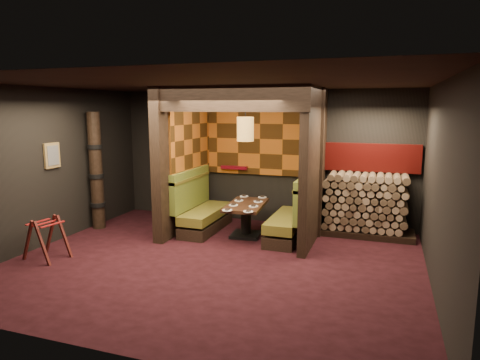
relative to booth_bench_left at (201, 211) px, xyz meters
name	(u,v)px	position (x,y,z in m)	size (l,w,h in m)	color
floor	(214,263)	(0.96, -1.65, -0.41)	(6.50, 5.50, 0.02)	black
ceiling	(212,82)	(0.96, -1.65, 2.46)	(6.50, 5.50, 0.02)	black
wall_back	(262,157)	(0.96, 1.11, 1.02)	(6.50, 0.02, 2.85)	black
wall_front	(103,218)	(0.96, -4.41, 1.02)	(6.50, 0.02, 2.85)	black
wall_left	(47,167)	(-2.30, -1.65, 1.02)	(0.02, 5.50, 2.85)	black
wall_right	(441,189)	(4.22, -1.65, 1.02)	(0.02, 5.50, 2.85)	black
partition_left	(183,160)	(-0.39, 0.00, 1.02)	(0.20, 2.20, 2.85)	black
partition_right	(314,166)	(2.26, 0.05, 1.02)	(0.15, 2.10, 2.85)	black
header_beam	(227,99)	(0.94, -0.95, 2.23)	(2.85, 0.18, 0.44)	black
tapa_back_panel	(260,139)	(0.94, 1.06, 1.42)	(2.40, 0.06, 1.55)	#A35115
tapa_side_panel	(192,139)	(-0.27, 0.17, 1.45)	(0.04, 1.85, 1.45)	#A35115
lacquer_shelf	(234,167)	(0.36, 1.00, 0.78)	(0.60, 0.12, 0.07)	#5E0712
booth_bench_left	(201,211)	(0.00, 0.00, 0.00)	(0.68, 1.60, 1.14)	black
booth_bench_right	(292,219)	(1.89, 0.00, 0.00)	(0.68, 1.60, 1.14)	black
dining_table	(246,215)	(1.00, -0.12, 0.02)	(0.77, 1.29, 0.65)	black
place_settings	(246,203)	(1.00, -0.12, 0.26)	(0.68, 1.48, 0.03)	white
pendant_lamp	(245,129)	(1.00, -0.17, 1.69)	(0.31, 0.31, 0.99)	#AE7E37
framed_picture	(52,155)	(-2.25, -1.55, 1.22)	(0.05, 0.36, 0.46)	olive
luggage_rack	(46,237)	(-1.74, -2.37, -0.03)	(0.74, 0.56, 0.74)	#471511
totem_column	(96,172)	(-2.09, -0.55, 0.79)	(0.31, 0.31, 2.40)	black
firewood_stack	(369,205)	(3.25, 0.70, 0.21)	(1.73, 0.70, 1.22)	black
mosaic_header	(372,158)	(3.25, 1.03, 1.10)	(1.83, 0.10, 0.56)	#660E0B
bay_front_post	(321,164)	(2.35, 0.31, 1.02)	(0.08, 0.08, 2.85)	black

